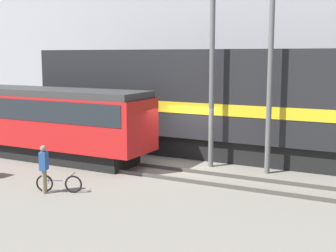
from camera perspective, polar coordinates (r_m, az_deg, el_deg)
The scene contains 10 objects.
ground_plane at distance 20.24m, azimuth 1.80°, elevation -4.92°, with size 120.00×120.00×0.00m, color slate.
track_near at distance 18.88m, azimuth -0.28°, elevation -5.69°, with size 60.00×1.50×0.14m.
track_far at distance 22.53m, azimuth 4.73°, elevation -3.36°, with size 60.00×1.50×0.14m.
building_backdrop at distance 30.58m, azimuth 11.72°, elevation 11.89°, with size 43.46×6.00×13.14m.
freight_locomotive at distance 21.72m, azimuth 7.64°, elevation 2.94°, with size 19.72×3.04×5.60m.
streetcar at distance 23.00m, azimuth -16.98°, elevation 1.05°, with size 12.95×2.54×3.24m.
bicycle at distance 16.84m, azimuth -13.15°, elevation -6.85°, with size 1.56×0.74×0.68m.
person at distance 16.70m, azimuth -14.90°, elevation -4.53°, with size 0.34×0.42×1.69m.
utility_pole_left at distance 19.72m, azimuth 5.38°, elevation 6.81°, with size 0.22×0.22×8.26m.
utility_pole_center at distance 18.90m, azimuth 12.41°, elevation 8.64°, with size 0.21×0.21×9.62m.
Camera 1 is at (8.66, -17.66, 4.75)m, focal length 50.00 mm.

